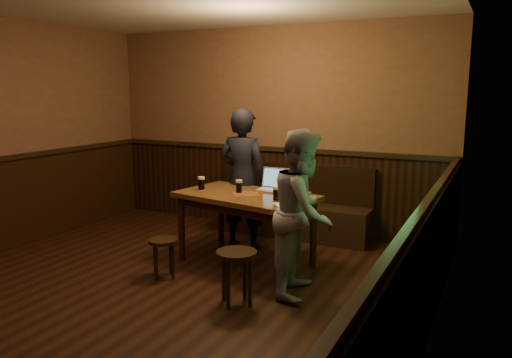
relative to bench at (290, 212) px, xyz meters
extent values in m
cube|color=black|center=(-0.40, -2.75, -0.32)|extent=(5.00, 6.00, 0.02)
cube|color=brown|center=(-0.40, 0.26, 1.09)|extent=(5.00, 0.02, 2.80)
cube|color=brown|center=(2.11, -2.75, 1.09)|extent=(0.02, 6.00, 2.80)
cube|color=black|center=(-0.40, 0.23, 0.24)|extent=(4.98, 0.04, 1.10)
cube|color=black|center=(2.08, -2.75, 0.24)|extent=(0.04, 5.98, 1.10)
cube|color=black|center=(-0.40, 0.20, 0.82)|extent=(4.98, 0.06, 0.06)
cube|color=black|center=(2.05, -2.75, 0.82)|extent=(0.06, 5.98, 0.06)
cube|color=black|center=(0.00, -0.04, -0.09)|extent=(2.20, 0.50, 0.45)
cube|color=black|center=(0.00, 0.16, 0.39)|extent=(2.20, 0.10, 0.50)
cube|color=#4F3716|center=(0.00, -1.30, 0.47)|extent=(1.64, 1.12, 0.05)
cube|color=black|center=(0.00, -1.30, 0.39)|extent=(1.49, 0.97, 0.09)
cube|color=maroon|center=(0.00, -1.30, 0.50)|extent=(0.39, 0.39, 0.00)
cylinder|color=black|center=(-0.72, -1.52, 0.07)|extent=(0.08, 0.08, 0.76)
cylinder|color=black|center=(-0.60, -0.84, 0.07)|extent=(0.08, 0.08, 0.76)
cylinder|color=black|center=(0.60, -1.76, 0.07)|extent=(0.08, 0.08, 0.76)
cylinder|color=black|center=(0.72, -1.08, 0.07)|extent=(0.08, 0.08, 0.76)
cylinder|color=black|center=(-0.58, -2.05, 0.09)|extent=(0.32, 0.32, 0.04)
cylinder|color=black|center=(-0.47, -2.06, -0.11)|extent=(0.03, 0.03, 0.40)
cylinder|color=black|center=(-0.58, -1.93, -0.11)|extent=(0.03, 0.03, 0.40)
cylinder|color=black|center=(-0.70, -2.05, -0.11)|extent=(0.03, 0.03, 0.40)
cylinder|color=black|center=(-0.59, -2.17, -0.11)|extent=(0.03, 0.03, 0.40)
cylinder|color=black|center=(0.42, -2.29, 0.17)|extent=(0.40, 0.40, 0.04)
cylinder|color=black|center=(0.56, -2.30, -0.07)|extent=(0.04, 0.04, 0.48)
cylinder|color=black|center=(0.43, -2.15, -0.07)|extent=(0.04, 0.04, 0.48)
cylinder|color=black|center=(0.28, -2.28, -0.07)|extent=(0.04, 0.04, 0.48)
cylinder|color=black|center=(0.41, -2.43, -0.07)|extent=(0.04, 0.04, 0.48)
cylinder|color=#A91433|center=(-0.56, -1.34, 0.50)|extent=(0.10, 0.10, 0.00)
cylinder|color=silver|center=(-0.56, -1.34, 0.50)|extent=(0.09, 0.09, 0.00)
cylinder|color=black|center=(-0.56, -1.34, 0.57)|extent=(0.07, 0.07, 0.12)
cylinder|color=beige|center=(-0.56, -1.34, 0.64)|extent=(0.08, 0.08, 0.03)
cylinder|color=#A91433|center=(-0.09, -1.29, 0.50)|extent=(0.09, 0.09, 0.00)
cylinder|color=silver|center=(-0.09, -1.29, 0.50)|extent=(0.08, 0.08, 0.00)
cylinder|color=black|center=(-0.09, -1.29, 0.56)|extent=(0.07, 0.07, 0.11)
cylinder|color=beige|center=(-0.09, -1.29, 0.63)|extent=(0.07, 0.07, 0.03)
cylinder|color=#A91433|center=(0.44, -1.46, 0.50)|extent=(0.10, 0.10, 0.00)
cylinder|color=silver|center=(0.44, -1.46, 0.50)|extent=(0.08, 0.08, 0.00)
cylinder|color=black|center=(0.44, -1.46, 0.56)|extent=(0.07, 0.07, 0.12)
cylinder|color=beige|center=(0.44, -1.46, 0.64)|extent=(0.08, 0.08, 0.03)
cube|color=silver|center=(0.20, -1.03, 0.51)|extent=(0.36, 0.25, 0.02)
cube|color=#B2B2B7|center=(0.20, -1.03, 0.52)|extent=(0.33, 0.20, 0.00)
cube|color=silver|center=(0.20, -0.91, 0.63)|extent=(0.36, 0.08, 0.23)
cube|color=#6193B5|center=(0.20, -0.92, 0.63)|extent=(0.32, 0.06, 0.20)
cube|color=silver|center=(0.58, -1.61, 0.50)|extent=(0.26, 0.26, 0.00)
imported|color=black|center=(-0.31, -0.79, 0.56)|extent=(0.65, 0.44, 1.73)
imported|color=gray|center=(0.86, -1.76, 0.48)|extent=(0.71, 0.85, 1.59)
camera|label=1|loc=(2.50, -6.09, 1.64)|focal=35.00mm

